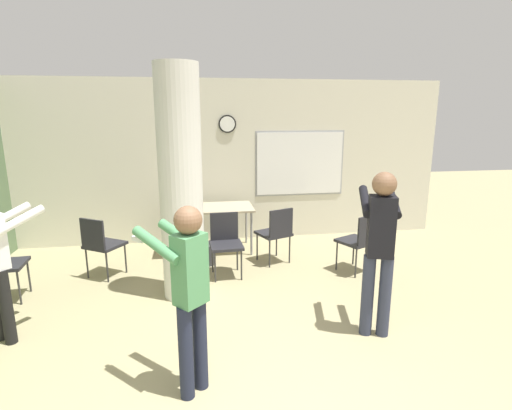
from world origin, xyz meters
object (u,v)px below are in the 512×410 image
Objects in this scene: chair_table_right at (276,231)px; person_playing_side at (380,241)px; chair_table_front at (226,240)px; chair_mid_room at (360,239)px; person_playing_front at (188,287)px; chair_near_pillar at (101,242)px; bottle_on_table at (186,205)px; folding_table at (209,210)px.

person_playing_side is (0.60, -2.10, 0.49)m from chair_table_right.
chair_table_right is at bearing 21.46° from chair_table_front.
chair_table_front is 1.00× the size of chair_mid_room.
person_playing_side is (1.39, -1.79, 0.49)m from chair_table_front.
chair_near_pillar is at bearing 115.54° from person_playing_front.
bottle_on_table is 0.25× the size of chair_table_front.
chair_near_pillar is at bearing 147.83° from person_playing_side.
person_playing_front reaches higher than bottle_on_table.
chair_table_right is (1.33, -0.58, -0.32)m from bottle_on_table.
bottle_on_table is 0.14× the size of person_playing_front.
chair_table_front is (0.54, -0.89, -0.32)m from bottle_on_table.
person_playing_front reaches higher than chair_mid_room.
person_playing_side is at bearing -32.17° from chair_near_pillar.
chair_table_right is at bearing -36.00° from folding_table.
person_playing_side is at bearing -54.16° from bottle_on_table.
chair_table_front and chair_near_pillar have the same top height.
chair_mid_room is (2.06, -1.26, -0.18)m from folding_table.
folding_table is 3.23m from person_playing_side.
chair_near_pillar reaches higher than folding_table.
person_playing_front reaches higher than chair_table_front.
bottle_on_table is 0.25× the size of chair_table_right.
person_playing_front is at bearing -94.98° from folding_table.
person_playing_front is (-1.27, -2.70, 0.42)m from chair_table_right.
person_playing_front is (-0.30, -3.40, 0.24)m from folding_table.
person_playing_front is (-2.36, -2.15, 0.42)m from chair_mid_room.
chair_mid_room is 1.00× the size of chair_table_right.
chair_table_right is (2.48, 0.15, 0.00)m from chair_near_pillar.
chair_mid_room and chair_near_pillar have the same top height.
person_playing_side is at bearing 17.81° from person_playing_front.
chair_table_right is 3.01m from person_playing_front.
chair_near_pillar is 1.00× the size of chair_table_right.
folding_table is at bearing 144.00° from chair_table_right.
person_playing_side is (3.09, -1.94, 0.49)m from chair_near_pillar.
bottle_on_table is at bearing 156.49° from chair_table_right.
person_playing_front is at bearing -64.46° from chair_near_pillar.
folding_table is at bearing 100.38° from chair_table_front.
person_playing_side is (-0.49, -1.54, 0.49)m from chair_mid_room.
folding_table is at bearing 85.02° from person_playing_front.
chair_table_front is 1.00× the size of chair_near_pillar.
chair_near_pillar is at bearing -150.42° from folding_table.
bottle_on_table reaches higher than chair_near_pillar.
bottle_on_table is at bearing -160.05° from folding_table.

